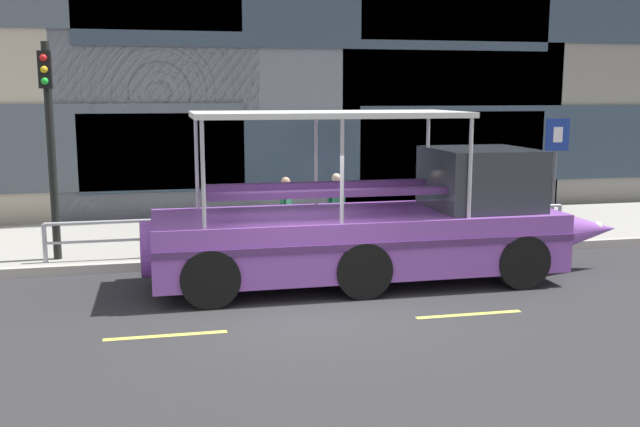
% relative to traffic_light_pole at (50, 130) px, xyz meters
% --- Properties ---
extents(ground_plane, '(120.00, 120.00, 0.00)m').
position_rel_traffic_light_pole_xyz_m(ground_plane, '(4.52, -3.69, -2.81)').
color(ground_plane, '#2B2B2D').
extents(sidewalk, '(32.00, 4.80, 0.18)m').
position_rel_traffic_light_pole_xyz_m(sidewalk, '(4.52, 1.91, -2.72)').
color(sidewalk, '#99968E').
rests_on(sidewalk, ground_plane).
extents(curb_edge, '(32.00, 0.18, 0.18)m').
position_rel_traffic_light_pole_xyz_m(curb_edge, '(4.52, -0.58, -2.72)').
color(curb_edge, '#B2ADA3').
rests_on(curb_edge, ground_plane).
extents(lane_centreline, '(25.80, 0.12, 0.01)m').
position_rel_traffic_light_pole_xyz_m(lane_centreline, '(4.52, -4.74, -2.80)').
color(lane_centreline, '#DBD64C').
rests_on(lane_centreline, ground_plane).
extents(curb_guardrail, '(11.44, 0.09, 0.81)m').
position_rel_traffic_light_pole_xyz_m(curb_guardrail, '(5.48, -0.24, -2.08)').
color(curb_guardrail, '#9EA0A8').
rests_on(curb_guardrail, sidewalk).
extents(traffic_light_pole, '(0.24, 0.46, 4.35)m').
position_rel_traffic_light_pole_xyz_m(traffic_light_pole, '(0.00, 0.00, 0.00)').
color(traffic_light_pole, black).
rests_on(traffic_light_pole, sidewalk).
extents(parking_sign, '(0.60, 0.12, 2.76)m').
position_rel_traffic_light_pole_xyz_m(parking_sign, '(11.34, 0.37, -0.75)').
color(parking_sign, '#4C4F54').
rests_on(parking_sign, sidewalk).
extents(duck_tour_boat, '(9.41, 2.47, 3.21)m').
position_rel_traffic_light_pole_xyz_m(duck_tour_boat, '(6.26, -2.37, -1.75)').
color(duck_tour_boat, purple).
rests_on(duck_tour_boat, ground_plane).
extents(pedestrian_near_bow, '(0.28, 0.45, 1.65)m').
position_rel_traffic_light_pole_xyz_m(pedestrian_near_bow, '(8.68, 0.91, -1.63)').
color(pedestrian_near_bow, black).
rests_on(pedestrian_near_bow, sidewalk).
extents(pedestrian_mid_left, '(0.44, 0.24, 1.57)m').
position_rel_traffic_light_pole_xyz_m(pedestrian_mid_left, '(5.98, 0.51, -1.68)').
color(pedestrian_mid_left, '#1E2338').
rests_on(pedestrian_mid_left, sidewalk).
extents(pedestrian_mid_right, '(0.30, 0.36, 1.50)m').
position_rel_traffic_light_pole_xyz_m(pedestrian_mid_right, '(4.85, 0.67, -1.72)').
color(pedestrian_mid_right, black).
rests_on(pedestrian_mid_right, sidewalk).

